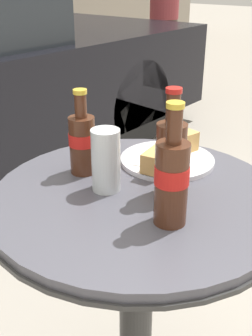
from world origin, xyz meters
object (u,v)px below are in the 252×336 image
object	(u,v)px
lunch_plate_near	(168,156)
pedestrian	(164,6)
cola_bottle_left	(82,141)
drinking_glass	(106,163)
cola_bottle_right	(171,155)
cola_bottle_center	(172,178)
bistro_table	(136,271)

from	to	relation	value
lunch_plate_near	pedestrian	bearing A→B (deg)	34.33
cola_bottle_left	drinking_glass	bearing A→B (deg)	-107.22
drinking_glass	cola_bottle_right	bearing A→B (deg)	-60.73
cola_bottle_left	pedestrian	bearing A→B (deg)	31.33
cola_bottle_left	lunch_plate_near	xyz separation A→B (m)	(0.17, -0.13, -0.06)
cola_bottle_right	lunch_plate_near	distance (m)	0.18
cola_bottle_center	cola_bottle_left	bearing A→B (deg)	78.94
cola_bottle_center	pedestrian	distance (m)	4.17
cola_bottle_left	drinking_glass	size ratio (longest dim) A/B	1.45
cola_bottle_right	pedestrian	xyz separation A→B (m)	(3.35, 2.29, -0.00)
pedestrian	lunch_plate_near	bearing A→B (deg)	-145.67
bistro_table	drinking_glass	bearing A→B (deg)	116.94
cola_bottle_left	drinking_glass	world-z (taller)	cola_bottle_left
bistro_table	drinking_glass	size ratio (longest dim) A/B	5.45
cola_bottle_center	lunch_plate_near	size ratio (longest dim) A/B	1.01
cola_bottle_center	drinking_glass	bearing A→B (deg)	82.47
cola_bottle_left	drinking_glass	xyz separation A→B (m)	(-0.03, -0.10, -0.02)
bistro_table	cola_bottle_right	distance (m)	0.32
bistro_table	cola_bottle_right	size ratio (longest dim) A/B	3.24
lunch_plate_near	bistro_table	bearing A→B (deg)	-168.68
cola_bottle_left	pedestrian	world-z (taller)	pedestrian
cola_bottle_right	drinking_glass	xyz separation A→B (m)	(-0.07, 0.12, -0.03)
pedestrian	cola_bottle_left	bearing A→B (deg)	-148.67
bistro_table	cola_bottle_center	bearing A→B (deg)	-114.81
bistro_table	cola_bottle_right	bearing A→B (deg)	-58.35
cola_bottle_center	lunch_plate_near	bearing A→B (deg)	34.39
bistro_table	lunch_plate_near	bearing A→B (deg)	11.32
bistro_table	drinking_glass	xyz separation A→B (m)	(-0.03, 0.06, 0.28)
cola_bottle_right	cola_bottle_center	distance (m)	0.11
drinking_glass	pedestrian	world-z (taller)	pedestrian
cola_bottle_center	pedestrian	xyz separation A→B (m)	(3.45, 2.35, -0.00)
cola_bottle_right	drinking_glass	distance (m)	0.14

